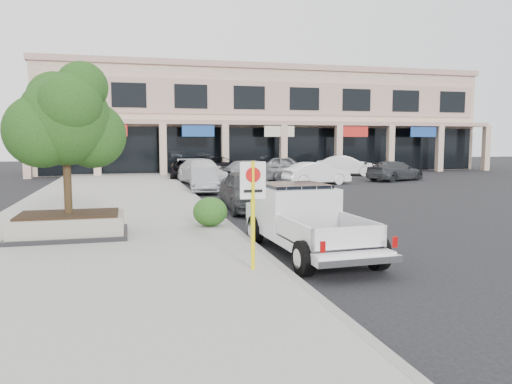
% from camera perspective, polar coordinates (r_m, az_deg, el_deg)
% --- Properties ---
extents(ground, '(120.00, 120.00, 0.00)m').
position_cam_1_polar(ground, '(14.28, 5.29, -5.75)').
color(ground, black).
rests_on(ground, ground).
extents(sidewalk, '(8.00, 52.00, 0.15)m').
position_cam_1_polar(sidewalk, '(19.37, -16.55, -2.63)').
color(sidewalk, gray).
rests_on(sidewalk, ground).
extents(curb, '(0.20, 52.00, 0.15)m').
position_cam_1_polar(curb, '(19.62, -4.94, -2.30)').
color(curb, gray).
rests_on(curb, ground).
extents(strip_mall, '(40.55, 12.43, 9.50)m').
position_cam_1_polar(strip_mall, '(48.81, 0.71, 8.17)').
color(strip_mall, tan).
rests_on(strip_mall, ground).
extents(planter, '(3.20, 2.20, 0.68)m').
position_cam_1_polar(planter, '(15.17, -20.57, -3.58)').
color(planter, black).
rests_on(planter, sidewalk).
extents(planter_tree, '(2.90, 2.55, 4.00)m').
position_cam_1_polar(planter_tree, '(15.13, -20.41, 7.57)').
color(planter_tree, '#2F2012').
rests_on(planter_tree, planter).
extents(no_parking_sign, '(0.55, 0.09, 2.30)m').
position_cam_1_polar(no_parking_sign, '(10.48, -0.36, -0.94)').
color(no_parking_sign, yellow).
rests_on(no_parking_sign, sidewalk).
extents(hedge, '(1.10, 0.99, 0.93)m').
position_cam_1_polar(hedge, '(15.95, -5.26, -2.25)').
color(hedge, '#154915').
rests_on(hedge, sidewalk).
extents(pickup_truck, '(2.27, 5.58, 1.73)m').
position_cam_1_polar(pickup_truck, '(12.65, 6.07, -3.29)').
color(pickup_truck, white).
rests_on(pickup_truck, ground).
extents(curb_car_a, '(2.11, 4.94, 1.67)m').
position_cam_1_polar(curb_car_a, '(20.48, -0.88, 0.21)').
color(curb_car_a, '#303336').
rests_on(curb_car_a, ground).
extents(curb_car_b, '(1.82, 4.23, 1.36)m').
position_cam_1_polar(curb_car_b, '(27.59, -5.97, 1.35)').
color(curb_car_b, '#94969B').
rests_on(curb_car_b, ground).
extents(curb_car_c, '(2.99, 5.90, 1.64)m').
position_cam_1_polar(curb_car_c, '(32.88, -6.25, 2.34)').
color(curb_car_c, silver).
rests_on(curb_car_c, ground).
extents(curb_car_d, '(3.18, 5.91, 1.58)m').
position_cam_1_polar(curb_car_d, '(37.23, -7.73, 2.69)').
color(curb_car_d, black).
rests_on(curb_car_d, ground).
extents(lot_car_a, '(5.19, 3.59, 1.64)m').
position_cam_1_polar(lot_car_a, '(33.97, -0.40, 2.49)').
color(lot_car_a, gray).
rests_on(lot_car_a, ground).
extents(lot_car_b, '(4.56, 2.13, 1.45)m').
position_cam_1_polar(lot_car_b, '(32.59, 6.94, 2.13)').
color(lot_car_b, silver).
rests_on(lot_car_b, ground).
extents(lot_car_c, '(5.17, 3.64, 1.39)m').
position_cam_1_polar(lot_car_c, '(36.76, 15.61, 2.34)').
color(lot_car_c, '#313437').
rests_on(lot_car_c, ground).
extents(lot_car_d, '(6.05, 3.51, 1.59)m').
position_cam_1_polar(lot_car_d, '(40.73, -4.19, 3.02)').
color(lot_car_d, black).
rests_on(lot_car_d, ground).
extents(lot_car_e, '(4.79, 3.36, 1.51)m').
position_cam_1_polar(lot_car_e, '(42.23, 3.51, 3.08)').
color(lot_car_e, '#929499').
rests_on(lot_car_e, ground).
extents(lot_car_f, '(5.15, 3.42, 1.60)m').
position_cam_1_polar(lot_car_f, '(41.26, 10.29, 2.99)').
color(lot_car_f, silver).
rests_on(lot_car_f, ground).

